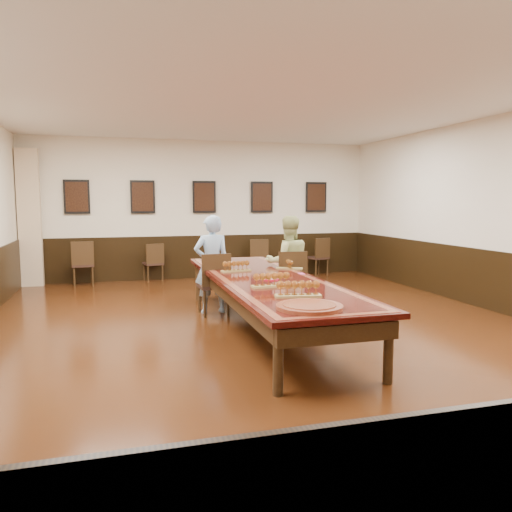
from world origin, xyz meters
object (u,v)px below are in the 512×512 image
object	(u,v)px
spare_chair_b	(153,262)
carved_platter	(309,307)
spare_chair_c	(258,258)
spare_chair_d	(318,256)
chair_man	(214,283)
spare_chair_a	(83,263)
chair_woman	(289,280)
person_woman	(288,263)
person_man	(212,264)
conference_table	(266,287)

from	to	relation	value
spare_chair_b	carved_platter	distance (m)	6.95
spare_chair_c	spare_chair_d	bearing A→B (deg)	-171.99
chair_man	spare_chair_a	distance (m)	4.06
chair_man	carved_platter	world-z (taller)	chair_man
chair_woman	spare_chair_a	world-z (taller)	chair_woman
spare_chair_d	person_woman	bearing A→B (deg)	45.71
spare_chair_c	person_woman	bearing A→B (deg)	92.13
person_man	carved_platter	xyz separation A→B (m)	(0.35, -3.34, -0.02)
person_woman	spare_chair_a	bearing A→B (deg)	-39.08
spare_chair_d	conference_table	distance (m)	5.38
chair_woman	spare_chair_d	xyz separation A→B (m)	(1.98, 3.51, -0.04)
chair_woman	person_man	distance (m)	1.32
spare_chair_b	spare_chair_c	size ratio (longest dim) A/B	0.94
spare_chair_b	conference_table	bearing A→B (deg)	92.05
spare_chair_a	person_man	distance (m)	3.98
person_woman	person_man	bearing A→B (deg)	2.84
chair_woman	spare_chair_b	xyz separation A→B (m)	(-1.97, 3.67, -0.07)
carved_platter	spare_chair_b	bearing A→B (deg)	98.66
chair_woman	spare_chair_b	size ratio (longest dim) A/B	1.17
chair_woman	spare_chair_c	bearing A→B (deg)	-92.81
spare_chair_a	spare_chair_d	xyz separation A→B (m)	(5.44, 0.05, -0.02)
person_man	conference_table	world-z (taller)	person_man
spare_chair_b	spare_chair_a	bearing A→B (deg)	-4.35
carved_platter	person_woman	bearing A→B (deg)	74.16
spare_chair_b	spare_chair_c	xyz separation A→B (m)	(2.46, -0.11, 0.03)
person_man	carved_platter	size ratio (longest dim) A/B	2.00
chair_woman	carved_platter	xyz separation A→B (m)	(-0.93, -3.19, 0.27)
chair_man	chair_woman	world-z (taller)	chair_woman
person_man	person_woman	size ratio (longest dim) A/B	1.01
person_man	conference_table	distance (m)	1.39
spare_chair_c	person_man	distance (m)	3.85
chair_man	spare_chair_c	world-z (taller)	chair_man
spare_chair_b	spare_chair_c	world-z (taller)	spare_chair_c
chair_woman	spare_chair_c	size ratio (longest dim) A/B	1.10
spare_chair_d	conference_table	size ratio (longest dim) A/B	0.18
spare_chair_c	conference_table	size ratio (longest dim) A/B	0.18
spare_chair_a	person_woman	size ratio (longest dim) A/B	0.61
spare_chair_c	person_man	size ratio (longest dim) A/B	0.58
chair_man	conference_table	distance (m)	1.29
chair_man	spare_chair_c	xyz separation A→B (m)	(1.76, 3.51, -0.04)
spare_chair_b	spare_chair_d	xyz separation A→B (m)	(3.95, -0.16, 0.03)
spare_chair_d	person_man	distance (m)	4.69
conference_table	spare_chair_d	bearing A→B (deg)	59.47
spare_chair_a	carved_platter	distance (m)	7.13
chair_man	spare_chair_a	bearing A→B (deg)	-60.11
spare_chair_a	spare_chair_c	size ratio (longest dim) A/B	1.05
chair_woman	carved_platter	size ratio (longest dim) A/B	1.26
person_woman	conference_table	size ratio (longest dim) A/B	0.31
person_man	chair_man	bearing A→B (deg)	90.00
carved_platter	spare_chair_a	bearing A→B (deg)	110.88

